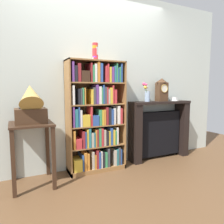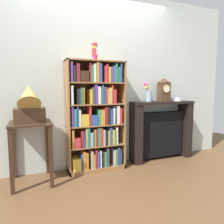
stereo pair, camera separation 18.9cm
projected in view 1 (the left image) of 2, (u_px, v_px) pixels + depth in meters
The scene contains 10 objects.
ground_plane at pixel (100, 174), 2.92m from camera, with size 7.58×6.40×0.02m, color brown.
wall_back at pixel (100, 80), 3.13m from camera, with size 4.58×0.08×2.60m, color beige.
bookshelf at pixel (96, 119), 2.95m from camera, with size 0.82×0.31×1.56m.
cup_stack at pixel (95, 52), 2.82m from camera, with size 0.08×0.08×0.23m.
side_table_left at pixel (32, 140), 2.51m from camera, with size 0.49×0.54×0.77m.
gramophone at pixel (31, 105), 2.41m from camera, with size 0.35×0.44×0.53m.
fireplace_mantel at pixel (159, 130), 3.52m from camera, with size 1.08×0.27×0.97m.
mantel_clock at pixel (162, 90), 3.43m from camera, with size 0.18×0.14×0.37m.
flower_vase at pixel (147, 93), 3.31m from camera, with size 0.12×0.11×0.30m.
teacup_with_saucer at pixel (174, 99), 3.57m from camera, with size 0.14×0.14×0.06m.
Camera 1 is at (-1.06, -2.60, 1.17)m, focal length 33.48 mm.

